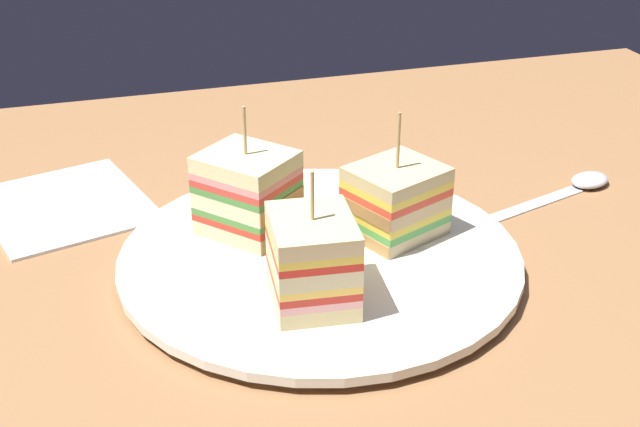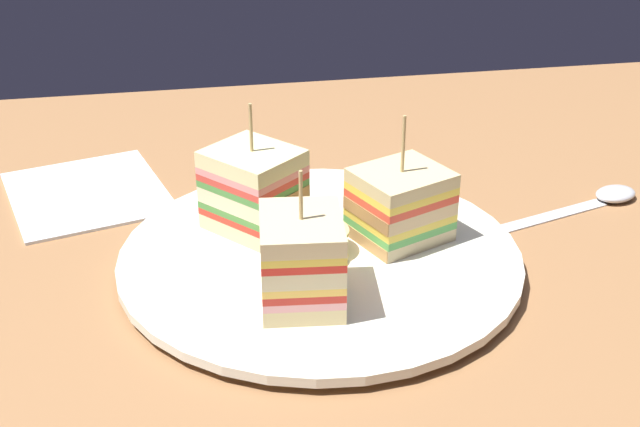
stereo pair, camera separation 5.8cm
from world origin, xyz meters
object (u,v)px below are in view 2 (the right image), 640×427
object	(u,v)px
sandwich_wedge_0	(254,190)
napkin	(87,191)
chip_pile	(318,242)
spoon	(594,201)
sandwich_wedge_2	(400,205)
sandwich_wedge_1	(302,260)
plate	(320,258)

from	to	relation	value
sandwich_wedge_0	napkin	size ratio (longest dim) A/B	0.71
napkin	sandwich_wedge_0	bearing A→B (deg)	140.94
sandwich_wedge_0	chip_pile	distance (cm)	6.52
sandwich_wedge_0	spoon	world-z (taller)	sandwich_wedge_0
sandwich_wedge_2	sandwich_wedge_1	bearing A→B (deg)	17.00
sandwich_wedge_0	spoon	size ratio (longest dim) A/B	0.60
plate	sandwich_wedge_0	size ratio (longest dim) A/B	2.94
chip_pile	plate	bearing A→B (deg)	-112.86
plate	sandwich_wedge_1	size ratio (longest dim) A/B	3.13
sandwich_wedge_0	chip_pile	world-z (taller)	sandwich_wedge_0
plate	sandwich_wedge_2	world-z (taller)	sandwich_wedge_2
napkin	sandwich_wedge_1	bearing A→B (deg)	125.34
sandwich_wedge_1	spoon	world-z (taller)	sandwich_wedge_1
sandwich_wedge_1	chip_pile	world-z (taller)	sandwich_wedge_1
chip_pile	spoon	world-z (taller)	chip_pile
sandwich_wedge_1	napkin	xyz separation A→B (cm)	(14.47, -20.40, -3.82)
sandwich_wedge_1	napkin	distance (cm)	25.30
sandwich_wedge_0	spoon	distance (cm)	27.41
chip_pile	sandwich_wedge_2	bearing A→B (deg)	-165.38
sandwich_wedge_0	sandwich_wedge_1	world-z (taller)	sandwich_wedge_0
chip_pile	spoon	size ratio (longest dim) A/B	0.34
napkin	plate	bearing A→B (deg)	138.38
sandwich_wedge_0	napkin	bearing A→B (deg)	-169.69
plate	napkin	distance (cm)	22.28
sandwich_wedge_0	sandwich_wedge_2	size ratio (longest dim) A/B	1.03
spoon	napkin	size ratio (longest dim) A/B	1.18
plate	sandwich_wedge_2	bearing A→B (deg)	-169.07
sandwich_wedge_0	sandwich_wedge_1	bearing A→B (deg)	-30.55
chip_pile	spoon	distance (cm)	24.15
spoon	sandwich_wedge_2	bearing A→B (deg)	176.99
plate	spoon	size ratio (longest dim) A/B	1.77
plate	napkin	xyz separation A→B (cm)	(16.65, -14.79, -0.49)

